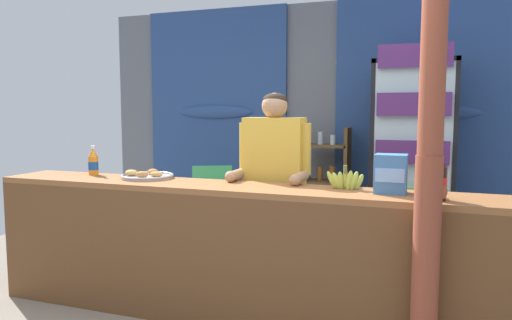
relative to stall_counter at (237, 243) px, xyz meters
The scene contains 13 objects.
ground_plane 0.91m from the stall_counter, 83.69° to the left, with size 7.09×7.09×0.00m, color gray.
back_wall_curtained 2.50m from the stall_counter, 88.42° to the left, with size 5.23×0.22×2.59m.
stall_counter is the anchor object (origin of this frame).
timber_post 1.34m from the stall_counter, 10.48° to the right, with size 0.17×0.14×2.43m.
drink_fridge 2.13m from the stall_counter, 60.15° to the left, with size 0.74×0.62×2.01m.
bottle_shelf_rack 2.09m from the stall_counter, 85.73° to the left, with size 0.48×0.28×1.27m.
plastic_lawn_chair 1.87m from the stall_counter, 119.99° to the left, with size 0.59×0.59×0.86m.
shopkeeper 0.66m from the stall_counter, 79.18° to the left, with size 0.55×0.42×1.57m.
soda_bottle_cola 1.32m from the stall_counter, ahead, with size 0.10×0.10×0.29m.
soda_bottle_orange_soda 1.41m from the stall_counter, behind, with size 0.08×0.08×0.23m.
snack_box_biscuit 1.09m from the stall_counter, ahead, with size 0.19×0.16×0.24m.
pastry_tray 0.92m from the stall_counter, 165.85° to the left, with size 0.39×0.39×0.06m.
banana_bunch 0.82m from the stall_counter, 17.14° to the left, with size 0.26×0.06×0.16m.
Camera 1 is at (1.12, -2.53, 1.45)m, focal length 34.31 mm.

